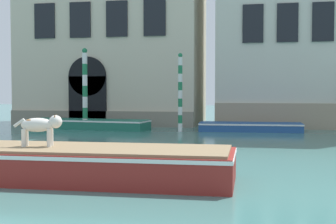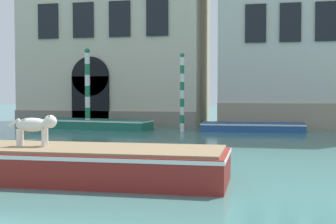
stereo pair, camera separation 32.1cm
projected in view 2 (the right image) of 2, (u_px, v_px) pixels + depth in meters
name	position (u px, v px, depth m)	size (l,w,h in m)	color
boat_foreground	(79.00, 163.00, 10.47)	(6.72, 2.32, 0.76)	maroon
dog_on_deck	(36.00, 125.00, 10.57)	(1.08, 0.48, 0.73)	silver
boat_moored_near_palazzo	(91.00, 124.00, 24.65)	(6.66, 2.44, 0.51)	#1E6651
boat_moored_far	(252.00, 127.00, 23.18)	(5.11, 1.74, 0.42)	#234C8C
mooring_pole_0	(182.00, 92.00, 22.95)	(0.22, 0.22, 3.86)	white
mooring_pole_1	(87.00, 88.00, 24.25)	(0.27, 0.27, 4.21)	white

